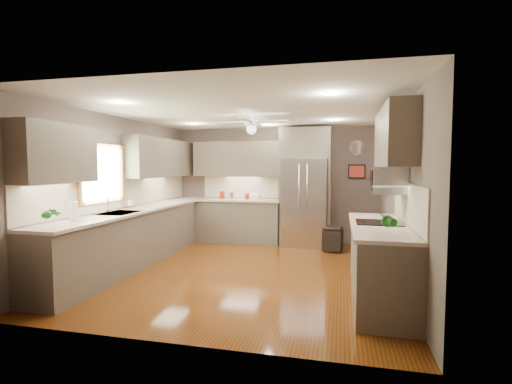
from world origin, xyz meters
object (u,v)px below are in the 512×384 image
at_px(potted_plant_right, 388,221).
at_px(microwave, 388,180).
at_px(canister_a, 222,195).
at_px(canister_b, 232,196).
at_px(stool, 333,239).
at_px(refrigerator, 305,189).
at_px(canister_c, 237,195).
at_px(potted_plant_left, 49,214).
at_px(bowl, 255,198).
at_px(canister_d, 247,197).
at_px(paper_towel, 73,211).
at_px(soap_bottle, 132,203).

height_order(potted_plant_right, microwave, microwave).
xyz_separation_m(canister_a, canister_b, (0.21, 0.01, -0.01)).
bearing_deg(stool, refrigerator, 142.07).
xyz_separation_m(canister_c, potted_plant_left, (-1.16, -4.09, 0.06)).
bearing_deg(canister_a, canister_b, 3.60).
distance_m(canister_a, canister_c, 0.34).
bearing_deg(bowl, canister_b, 175.62).
height_order(canister_a, potted_plant_left, potted_plant_left).
xyz_separation_m(canister_a, bowl, (0.76, -0.03, -0.05)).
xyz_separation_m(potted_plant_right, microwave, (0.10, 0.97, 0.39)).
relative_size(canister_a, canister_b, 1.21).
relative_size(canister_d, refrigerator, 0.05).
relative_size(potted_plant_left, refrigerator, 0.12).
relative_size(canister_c, microwave, 0.31).
distance_m(canister_d, paper_towel, 3.94).
relative_size(canister_c, stool, 0.38).
bearing_deg(refrigerator, soap_bottle, -143.19).
bearing_deg(soap_bottle, refrigerator, 36.81).
relative_size(canister_c, potted_plant_right, 0.58).
bearing_deg(bowl, paper_towel, -113.05).
relative_size(canister_d, stool, 0.29).
bearing_deg(canister_d, microwave, -46.70).
bearing_deg(paper_towel, soap_bottle, 94.41).
height_order(canister_a, soap_bottle, soap_bottle).
bearing_deg(refrigerator, canister_c, 177.68).
relative_size(canister_d, paper_towel, 0.49).
distance_m(canister_a, potted_plant_left, 4.16).
relative_size(canister_a, potted_plant_left, 0.57).
xyz_separation_m(canister_a, microwave, (3.16, -2.75, 0.46)).
bearing_deg(potted_plant_right, canister_b, 127.29).
xyz_separation_m(canister_d, soap_bottle, (-1.50, -2.10, 0.03)).
height_order(microwave, stool, microwave).
xyz_separation_m(canister_c, soap_bottle, (-1.26, -2.13, 0.00)).
distance_m(canister_b, potted_plant_right, 4.70).
xyz_separation_m(refrigerator, microwave, (1.33, -2.71, 0.29)).
bearing_deg(stool, canister_d, 164.98).
distance_m(canister_a, paper_towel, 3.78).
bearing_deg(potted_plant_left, microwave, 18.38).
bearing_deg(potted_plant_left, bowl, 68.65).
bearing_deg(canister_b, microwave, -43.20).
relative_size(bowl, microwave, 0.44).
distance_m(potted_plant_right, paper_towel, 3.87).
bearing_deg(potted_plant_right, paper_towel, 179.62).
bearing_deg(canister_d, canister_a, 179.08).
relative_size(canister_c, soap_bottle, 0.94).
distance_m(canister_a, canister_b, 0.21).
distance_m(canister_d, refrigerator, 1.27).
height_order(potted_plant_right, refrigerator, refrigerator).
bearing_deg(soap_bottle, canister_a, 66.30).
distance_m(soap_bottle, paper_towel, 1.59).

